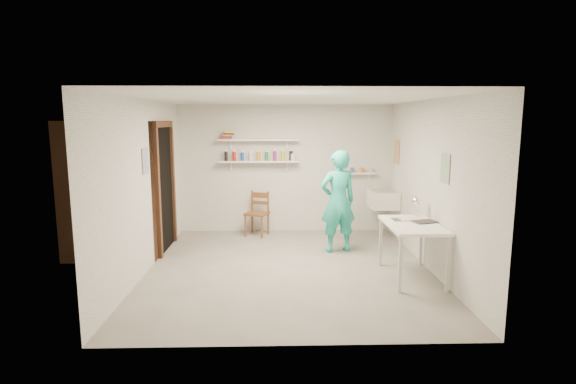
{
  "coord_description": "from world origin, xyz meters",
  "views": [
    {
      "loc": [
        -0.18,
        -6.21,
        2.11
      ],
      "look_at": [
        0.0,
        0.4,
        1.05
      ],
      "focal_mm": 28.0,
      "sensor_mm": 36.0,
      "label": 1
    }
  ],
  "objects_px": {
    "belfast_sink": "(383,199)",
    "man": "(338,202)",
    "desk_lamp": "(417,201)",
    "work_table": "(412,251)",
    "wall_clock": "(340,183)",
    "wooden_chair": "(257,214)"
  },
  "relations": [
    {
      "from": "belfast_sink",
      "to": "wooden_chair",
      "type": "xyz_separation_m",
      "value": [
        -2.28,
        0.18,
        -0.29
      ]
    },
    {
      "from": "man",
      "to": "wall_clock",
      "type": "height_order",
      "value": "man"
    },
    {
      "from": "belfast_sink",
      "to": "man",
      "type": "xyz_separation_m",
      "value": [
        -0.94,
        -0.87,
        0.12
      ]
    },
    {
      "from": "desk_lamp",
      "to": "wall_clock",
      "type": "bearing_deg",
      "value": 133.07
    },
    {
      "from": "man",
      "to": "wall_clock",
      "type": "bearing_deg",
      "value": -119.71
    },
    {
      "from": "belfast_sink",
      "to": "desk_lamp",
      "type": "xyz_separation_m",
      "value": [
        0.08,
        -1.68,
        0.27
      ]
    },
    {
      "from": "belfast_sink",
      "to": "work_table",
      "type": "bearing_deg",
      "value": -92.95
    },
    {
      "from": "man",
      "to": "wall_clock",
      "type": "xyz_separation_m",
      "value": [
        0.06,
        0.21,
        0.27
      ]
    },
    {
      "from": "man",
      "to": "desk_lamp",
      "type": "distance_m",
      "value": 1.31
    },
    {
      "from": "wooden_chair",
      "to": "work_table",
      "type": "distance_m",
      "value": 3.17
    },
    {
      "from": "belfast_sink",
      "to": "wooden_chair",
      "type": "relative_size",
      "value": 0.73
    },
    {
      "from": "wall_clock",
      "to": "wooden_chair",
      "type": "xyz_separation_m",
      "value": [
        -1.4,
        0.84,
        -0.69
      ]
    },
    {
      "from": "work_table",
      "to": "wooden_chair",
      "type": "bearing_deg",
      "value": 133.25
    },
    {
      "from": "belfast_sink",
      "to": "work_table",
      "type": "distance_m",
      "value": 2.16
    },
    {
      "from": "desk_lamp",
      "to": "belfast_sink",
      "type": "bearing_deg",
      "value": 92.58
    },
    {
      "from": "belfast_sink",
      "to": "wall_clock",
      "type": "distance_m",
      "value": 1.17
    },
    {
      "from": "work_table",
      "to": "man",
      "type": "bearing_deg",
      "value": 123.28
    },
    {
      "from": "wall_clock",
      "to": "work_table",
      "type": "bearing_deg",
      "value": -77.22
    },
    {
      "from": "desk_lamp",
      "to": "wooden_chair",
      "type": "bearing_deg",
      "value": 141.74
    },
    {
      "from": "man",
      "to": "work_table",
      "type": "distance_m",
      "value": 1.57
    },
    {
      "from": "wall_clock",
      "to": "desk_lamp",
      "type": "relative_size",
      "value": 2.1
    },
    {
      "from": "man",
      "to": "desk_lamp",
      "type": "xyz_separation_m",
      "value": [
        1.01,
        -0.81,
        0.15
      ]
    }
  ]
}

